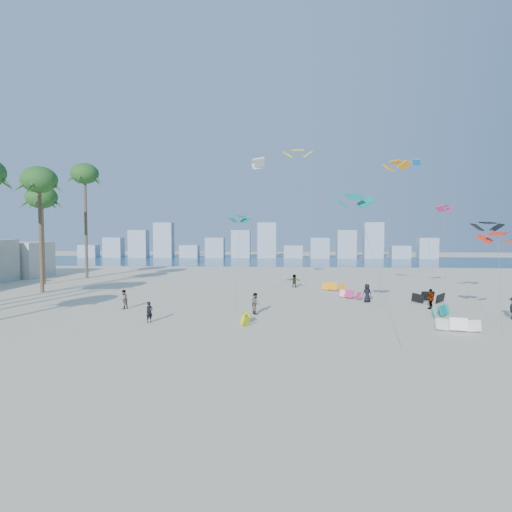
{
  "coord_description": "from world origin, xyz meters",
  "views": [
    {
      "loc": [
        5.54,
        -23.87,
        6.95
      ],
      "look_at": [
        3.0,
        16.0,
        4.5
      ],
      "focal_mm": 31.42,
      "sensor_mm": 36.0,
      "label": 1
    }
  ],
  "objects": [
    {
      "name": "kitesurfer_near",
      "position": [
        -4.42,
        8.33,
        0.78
      ],
      "size": [
        0.63,
        0.68,
        1.56
      ],
      "primitive_type": "imported",
      "rotation": [
        0.0,
        0.0,
        0.96
      ],
      "color": "black",
      "rests_on": "ground"
    },
    {
      "name": "flying_kites",
      "position": [
        12.38,
        19.94,
        11.63
      ],
      "size": [
        26.48,
        29.6,
        16.42
      ],
      "color": "#0B877A",
      "rests_on": "ground"
    },
    {
      "name": "kitesurfer_mid",
      "position": [
        3.19,
        12.16,
        0.87
      ],
      "size": [
        0.99,
        1.06,
        1.75
      ],
      "primitive_type": "imported",
      "rotation": [
        0.0,
        0.0,
        2.08
      ],
      "color": "gray",
      "rests_on": "ground"
    },
    {
      "name": "ocean",
      "position": [
        0.0,
        72.0,
        0.01
      ],
      "size": [
        220.0,
        220.0,
        0.0
      ],
      "primitive_type": "plane",
      "color": "navy",
      "rests_on": "ground"
    },
    {
      "name": "ground",
      "position": [
        0.0,
        0.0,
        0.0
      ],
      "size": [
        220.0,
        220.0,
        0.0
      ],
      "primitive_type": "plane",
      "color": "beige",
      "rests_on": "ground"
    },
    {
      "name": "distant_skyline",
      "position": [
        -1.19,
        82.0,
        3.09
      ],
      "size": [
        85.0,
        3.0,
        8.4
      ],
      "color": "#9EADBF",
      "rests_on": "ground"
    },
    {
      "name": "grounded_kites",
      "position": [
        14.26,
        15.76,
        0.44
      ],
      "size": [
        18.59,
        21.32,
        0.98
      ],
      "color": "#CEDD0B",
      "rests_on": "ground"
    },
    {
      "name": "kitesurfers_far",
      "position": [
        12.71,
        17.46,
        0.85
      ],
      "size": [
        36.2,
        18.99,
        1.8
      ],
      "color": "black",
      "rests_on": "ground"
    }
  ]
}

